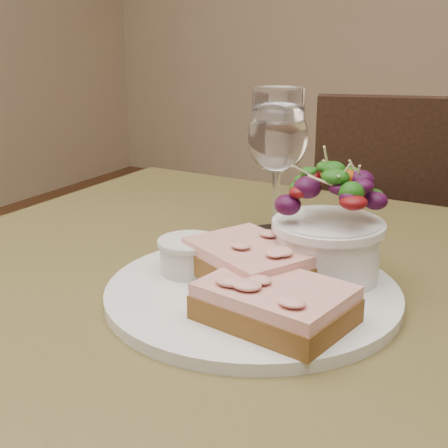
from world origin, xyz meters
The scene contains 9 objects.
cafe_table centered at (0.00, 0.00, 0.65)m, with size 0.80×0.80×0.75m.
chair_far centered at (0.06, 0.67, 0.29)m, with size 0.53×0.53×0.90m.
dinner_plate centered at (0.04, -0.03, 0.76)m, with size 0.30×0.30×0.01m, color silver.
sandwich_front centered at (0.09, -0.09, 0.78)m, with size 0.14×0.11×0.03m.
sandwich_back centered at (0.03, -0.02, 0.79)m, with size 0.15×0.13×0.03m.
ramekin centered at (-0.04, -0.03, 0.78)m, with size 0.06×0.06×0.04m.
salad_bowl centered at (0.09, 0.03, 0.82)m, with size 0.11×0.11×0.13m.
garnish centered at (-0.02, 0.03, 0.77)m, with size 0.05×0.04×0.02m.
wine_glass centered at (-0.02, 0.16, 0.87)m, with size 0.08×0.08×0.18m.
Camera 1 is at (0.30, -0.54, 1.02)m, focal length 50.00 mm.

